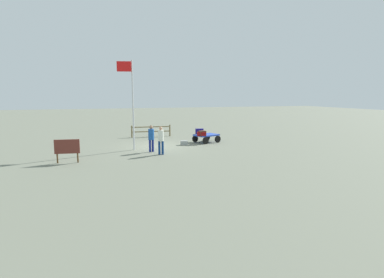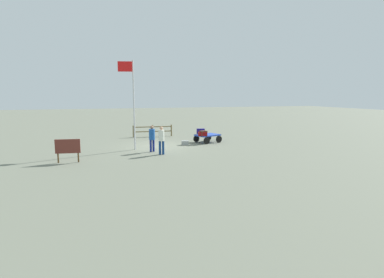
% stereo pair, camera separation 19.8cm
% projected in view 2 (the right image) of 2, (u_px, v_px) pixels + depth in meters
% --- Properties ---
extents(ground_plane, '(120.00, 120.00, 0.00)m').
position_uv_depth(ground_plane, '(159.00, 146.00, 21.74)').
color(ground_plane, slate).
extents(luggage_cart, '(2.08, 1.86, 0.61)m').
position_uv_depth(luggage_cart, '(207.00, 137.00, 23.31)').
color(luggage_cart, blue).
rests_on(luggage_cart, ground).
extents(suitcase_tan, '(0.69, 0.48, 0.39)m').
position_uv_depth(suitcase_tan, '(201.00, 131.00, 23.69)').
color(suitcase_tan, navy).
rests_on(suitcase_tan, luggage_cart).
extents(suitcase_olive, '(0.55, 0.48, 0.36)m').
position_uv_depth(suitcase_olive, '(203.00, 133.00, 22.56)').
color(suitcase_olive, '#442A1C').
rests_on(suitcase_olive, luggage_cart).
extents(suitcase_navy, '(0.69, 0.50, 0.28)m').
position_uv_depth(suitcase_navy, '(203.00, 134.00, 22.50)').
color(suitcase_navy, maroon).
rests_on(suitcase_navy, luggage_cart).
extents(suitcase_grey, '(0.58, 0.45, 0.31)m').
position_uv_depth(suitcase_grey, '(185.00, 143.00, 22.11)').
color(suitcase_grey, gray).
rests_on(suitcase_grey, ground).
extents(worker_lead, '(0.44, 0.44, 1.71)m').
position_uv_depth(worker_lead, '(161.00, 138.00, 18.54)').
color(worker_lead, navy).
rests_on(worker_lead, ground).
extents(worker_trailing, '(0.47, 0.47, 1.68)m').
position_uv_depth(worker_trailing, '(152.00, 136.00, 19.43)').
color(worker_trailing, navy).
rests_on(worker_trailing, ground).
extents(flagpole, '(0.99, 0.21, 5.81)m').
position_uv_depth(flagpole, '(132.00, 97.00, 19.78)').
color(flagpole, silver).
rests_on(flagpole, ground).
extents(signboard, '(1.29, 0.22, 1.27)m').
position_uv_depth(signboard, '(68.00, 147.00, 16.35)').
color(signboard, '#4C3319').
rests_on(signboard, ground).
extents(wooden_fence, '(3.40, 0.36, 1.01)m').
position_uv_depth(wooden_fence, '(153.00, 130.00, 26.43)').
color(wooden_fence, brown).
rests_on(wooden_fence, ground).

